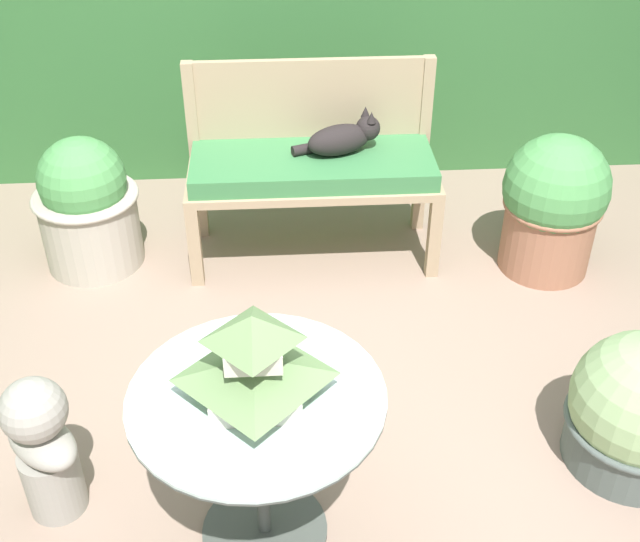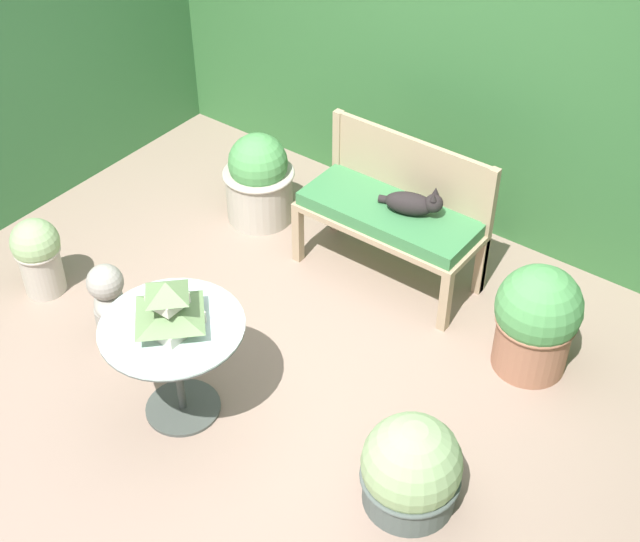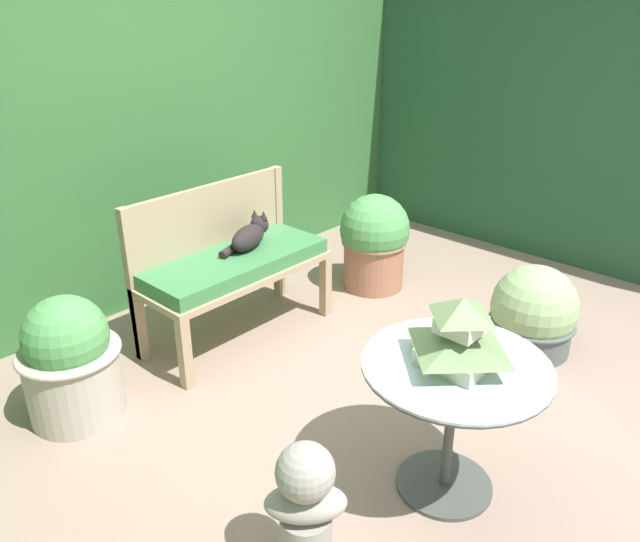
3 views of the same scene
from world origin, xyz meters
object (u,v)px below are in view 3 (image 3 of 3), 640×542
at_px(garden_bench, 236,268).
at_px(potted_plant_table_near, 70,361).
at_px(pagoda_birdhouse, 460,336).
at_px(potted_plant_path_edge, 533,314).
at_px(cat, 250,235).
at_px(garden_bust, 306,506).
at_px(patio_table, 454,391).
at_px(potted_plant_bench_right, 374,241).

distance_m(garden_bench, potted_plant_table_near, 1.11).
relative_size(pagoda_birdhouse, potted_plant_path_edge, 0.65).
bearing_deg(cat, potted_plant_table_near, 162.12).
xyz_separation_m(pagoda_birdhouse, potted_plant_path_edge, (1.36, 0.25, -0.54)).
distance_m(garden_bust, potted_plant_table_near, 1.54).
bearing_deg(pagoda_birdhouse, cat, 76.60).
height_order(patio_table, garden_bust, patio_table).
xyz_separation_m(potted_plant_table_near, potted_plant_path_edge, (2.20, -1.45, -0.08)).
height_order(garden_bench, cat, cat).
bearing_deg(patio_table, potted_plant_bench_right, 47.01).
bearing_deg(garden_bench, pagoda_birdhouse, -98.74).
xyz_separation_m(patio_table, garden_bust, (-0.73, 0.16, -0.21)).
bearing_deg(potted_plant_bench_right, potted_plant_table_near, 175.26).
bearing_deg(cat, patio_table, -122.69).
xyz_separation_m(patio_table, potted_plant_bench_right, (1.41, 1.51, -0.16)).
xyz_separation_m(cat, pagoda_birdhouse, (-0.41, -1.73, 0.14)).
relative_size(pagoda_birdhouse, potted_plant_bench_right, 0.51).
height_order(potted_plant_table_near, potted_plant_path_edge, potted_plant_table_near).
relative_size(garden_bench, garden_bust, 2.09).
bearing_deg(potted_plant_bench_right, garden_bust, -147.70).
bearing_deg(potted_plant_table_near, garden_bench, -0.19).
bearing_deg(potted_plant_path_edge, garden_bust, -177.56).
bearing_deg(garden_bench, patio_table, -98.74).
bearing_deg(patio_table, potted_plant_table_near, 116.40).
bearing_deg(garden_bench, cat, 12.90).
distance_m(pagoda_birdhouse, potted_plant_bench_right, 2.11).
bearing_deg(pagoda_birdhouse, potted_plant_bench_right, 47.01).
bearing_deg(cat, garden_bust, -145.28).
bearing_deg(potted_plant_table_near, garden_bust, -85.65).
distance_m(pagoda_birdhouse, garden_bust, 0.88).
xyz_separation_m(pagoda_birdhouse, potted_plant_table_near, (-0.84, 1.70, -0.46)).
height_order(garden_bench, potted_plant_bench_right, potted_plant_bench_right).
bearing_deg(pagoda_birdhouse, garden_bust, 167.43).
height_order(pagoda_birdhouse, potted_plant_table_near, pagoda_birdhouse).
height_order(garden_bench, garden_bust, garden_bust).
height_order(potted_plant_bench_right, potted_plant_path_edge, potted_plant_bench_right).
height_order(pagoda_birdhouse, potted_plant_path_edge, pagoda_birdhouse).
bearing_deg(cat, potted_plant_bench_right, -31.60).
bearing_deg(garden_bust, potted_plant_path_edge, 47.40).
bearing_deg(garden_bench, potted_plant_bench_right, -9.05).
bearing_deg(pagoda_birdhouse, patio_table, 180.00).
xyz_separation_m(cat, patio_table, (-0.41, -1.73, -0.12)).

